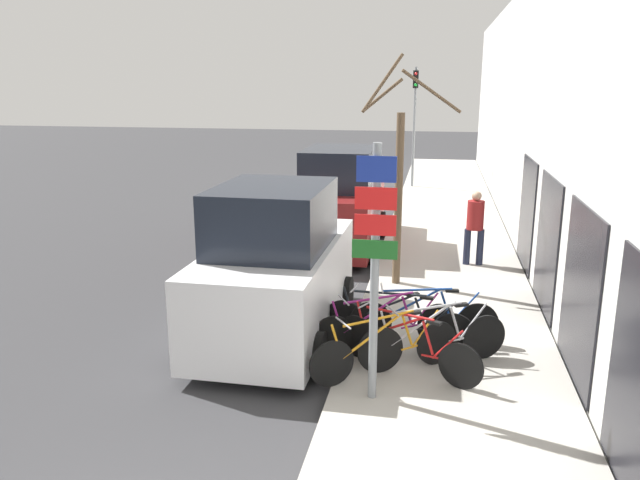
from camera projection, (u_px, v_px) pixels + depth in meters
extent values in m
plane|color=#333335|center=(340.00, 254.00, 15.35)|extent=(80.00, 80.00, 0.00)
cube|color=#ADA89E|center=(446.00, 230.00, 17.53)|extent=(3.20, 32.00, 0.15)
cube|color=silver|center=(520.00, 115.00, 16.43)|extent=(0.20, 32.00, 6.50)
cube|color=black|center=(580.00, 294.00, 8.39)|extent=(0.03, 2.03, 2.37)
cube|color=black|center=(547.00, 244.00, 10.98)|extent=(0.03, 2.03, 2.37)
cube|color=black|center=(527.00, 213.00, 13.58)|extent=(0.03, 2.03, 2.37)
cylinder|color=gray|center=(375.00, 276.00, 7.68)|extent=(0.11, 0.11, 3.27)
cube|color=navy|center=(376.00, 169.00, 7.29)|extent=(0.47, 0.02, 0.31)
cube|color=red|center=(376.00, 199.00, 7.37)|extent=(0.50, 0.02, 0.27)
cube|color=red|center=(375.00, 225.00, 7.45)|extent=(0.50, 0.02, 0.25)
cube|color=#19591E|center=(375.00, 249.00, 7.53)|extent=(0.55, 0.02, 0.23)
cylinder|color=black|center=(332.00, 364.00, 8.27)|extent=(0.55, 0.40, 0.65)
cylinder|color=black|center=(436.00, 343.00, 8.93)|extent=(0.55, 0.40, 0.65)
cylinder|color=orange|center=(373.00, 335.00, 8.45)|extent=(0.79, 0.56, 0.54)
cylinder|color=orange|center=(379.00, 319.00, 8.42)|extent=(0.91, 0.64, 0.08)
cylinder|color=orange|center=(407.00, 331.00, 8.66)|extent=(0.18, 0.14, 0.47)
cylinder|color=orange|center=(419.00, 345.00, 8.81)|extent=(0.50, 0.36, 0.08)
cylinder|color=orange|center=(425.00, 329.00, 8.78)|extent=(0.38, 0.27, 0.52)
cylinder|color=orange|center=(337.00, 343.00, 8.24)|extent=(0.18, 0.14, 0.56)
cube|color=black|center=(413.00, 313.00, 8.64)|extent=(0.21, 0.18, 0.04)
cylinder|color=#99999E|center=(343.00, 323.00, 8.20)|extent=(0.27, 0.38, 0.02)
cylinder|color=black|center=(357.00, 336.00, 9.18)|extent=(0.59, 0.32, 0.64)
cylinder|color=black|center=(461.00, 366.00, 8.22)|extent=(0.59, 0.32, 0.64)
cylinder|color=red|center=(394.00, 327.00, 8.75)|extent=(0.84, 0.44, 0.53)
cylinder|color=red|center=(399.00, 313.00, 8.64)|extent=(0.98, 0.51, 0.08)
cylinder|color=red|center=(428.00, 338.00, 8.44)|extent=(0.19, 0.12, 0.46)
cylinder|color=red|center=(441.00, 359.00, 8.38)|extent=(0.53, 0.28, 0.08)
cylinder|color=red|center=(447.00, 345.00, 8.28)|extent=(0.40, 0.22, 0.51)
cylinder|color=red|center=(362.00, 320.00, 9.06)|extent=(0.19, 0.12, 0.55)
cube|color=black|center=(434.00, 322.00, 8.33)|extent=(0.21, 0.16, 0.04)
cylinder|color=#99999E|center=(367.00, 304.00, 8.95)|extent=(0.22, 0.40, 0.02)
cylinder|color=black|center=(380.00, 350.00, 8.67)|extent=(0.62, 0.33, 0.67)
cylinder|color=black|center=(484.00, 337.00, 9.11)|extent=(0.62, 0.33, 0.67)
cylinder|color=#B7B7BC|center=(421.00, 324.00, 8.76)|extent=(0.83, 0.44, 0.55)
cylinder|color=#B7B7BC|center=(427.00, 308.00, 8.72)|extent=(0.96, 0.51, 0.09)
cylinder|color=#B7B7BC|center=(455.00, 322.00, 8.91)|extent=(0.19, 0.12, 0.48)
cylinder|color=#B7B7BC|center=(467.00, 338.00, 9.03)|extent=(0.52, 0.28, 0.08)
cylinder|color=#B7B7BC|center=(473.00, 322.00, 8.99)|extent=(0.40, 0.22, 0.54)
cylinder|color=#B7B7BC|center=(386.00, 330.00, 8.62)|extent=(0.19, 0.12, 0.58)
cube|color=black|center=(461.00, 305.00, 8.87)|extent=(0.21, 0.16, 0.04)
cylinder|color=#99999E|center=(392.00, 310.00, 8.57)|extent=(0.22, 0.40, 0.02)
cylinder|color=black|center=(332.00, 337.00, 9.14)|extent=(0.59, 0.34, 0.65)
cylinder|color=black|center=(436.00, 324.00, 9.64)|extent=(0.59, 0.34, 0.65)
cylinder|color=#8C1E72|center=(373.00, 313.00, 9.25)|extent=(0.86, 0.48, 0.54)
cylinder|color=#8C1E72|center=(379.00, 298.00, 9.22)|extent=(0.99, 0.56, 0.08)
cylinder|color=#8C1E72|center=(407.00, 310.00, 9.42)|extent=(0.20, 0.13, 0.47)
cylinder|color=#8C1E72|center=(419.00, 324.00, 9.55)|extent=(0.54, 0.31, 0.08)
cylinder|color=#8C1E72|center=(425.00, 310.00, 9.52)|extent=(0.41, 0.24, 0.52)
cylinder|color=#8C1E72|center=(338.00, 319.00, 9.10)|extent=(0.19, 0.12, 0.56)
cube|color=black|center=(413.00, 294.00, 9.39)|extent=(0.21, 0.17, 0.04)
cylinder|color=#99999E|center=(344.00, 300.00, 9.05)|extent=(0.23, 0.40, 0.02)
cylinder|color=black|center=(344.00, 320.00, 9.82)|extent=(0.64, 0.13, 0.64)
cylinder|color=black|center=(454.00, 334.00, 9.26)|extent=(0.64, 0.13, 0.64)
cylinder|color=black|center=(384.00, 307.00, 9.54)|extent=(0.96, 0.18, 0.53)
cylinder|color=black|center=(390.00, 293.00, 9.45)|extent=(1.11, 0.20, 0.08)
cylinder|color=black|center=(420.00, 313.00, 9.36)|extent=(0.21, 0.07, 0.46)
cylinder|color=black|center=(434.00, 330.00, 9.36)|extent=(0.60, 0.12, 0.08)
cylinder|color=black|center=(440.00, 316.00, 9.27)|extent=(0.45, 0.10, 0.52)
cylinder|color=black|center=(349.00, 304.00, 9.72)|extent=(0.21, 0.06, 0.56)
cube|color=black|center=(427.00, 298.00, 9.27)|extent=(0.21, 0.11, 0.04)
cylinder|color=#99999E|center=(355.00, 288.00, 9.63)|extent=(0.09, 0.44, 0.02)
cylinder|color=black|center=(371.00, 322.00, 9.69)|extent=(0.66, 0.13, 0.66)
cylinder|color=black|center=(477.00, 324.00, 9.63)|extent=(0.66, 0.13, 0.66)
cylinder|color=#1E4799|center=(411.00, 304.00, 9.59)|extent=(0.92, 0.17, 0.54)
cylinder|color=#1E4799|center=(417.00, 290.00, 9.53)|extent=(1.07, 0.19, 0.09)
cylinder|color=#1E4799|center=(446.00, 306.00, 9.58)|extent=(0.20, 0.06, 0.48)
cylinder|color=#1E4799|center=(458.00, 322.00, 9.63)|extent=(0.58, 0.11, 0.08)
cylinder|color=#1E4799|center=(465.00, 308.00, 9.57)|extent=(0.43, 0.09, 0.53)
cylinder|color=#1E4799|center=(376.00, 305.00, 9.62)|extent=(0.20, 0.06, 0.57)
cube|color=black|center=(452.00, 291.00, 9.51)|extent=(0.21, 0.11, 0.04)
cylinder|color=#99999E|center=(382.00, 288.00, 9.55)|extent=(0.09, 0.44, 0.02)
cube|color=silver|center=(277.00, 285.00, 10.20)|extent=(1.91, 4.28, 1.38)
cube|color=black|center=(273.00, 217.00, 9.75)|extent=(1.70, 2.23, 0.99)
cylinder|color=black|center=(248.00, 288.00, 11.77)|extent=(0.23, 0.66, 0.66)
cylinder|color=black|center=(345.00, 294.00, 11.42)|extent=(0.23, 0.66, 0.66)
cylinder|color=black|center=(193.00, 344.00, 9.26)|extent=(0.23, 0.66, 0.66)
cylinder|color=black|center=(316.00, 354.00, 8.91)|extent=(0.23, 0.66, 0.66)
cube|color=maroon|center=(341.00, 214.00, 15.72)|extent=(1.87, 4.58, 1.39)
cube|color=black|center=(340.00, 168.00, 15.25)|extent=(1.66, 2.39, 0.96)
cylinder|color=black|center=(315.00, 221.00, 17.36)|extent=(0.23, 0.68, 0.68)
cylinder|color=black|center=(381.00, 224.00, 17.05)|extent=(0.23, 0.68, 0.68)
cylinder|color=black|center=(293.00, 247.00, 14.66)|extent=(0.23, 0.68, 0.68)
cylinder|color=black|center=(371.00, 250.00, 14.35)|extent=(0.23, 0.68, 0.68)
cylinder|color=#1E2338|center=(467.00, 247.00, 13.86)|extent=(0.15, 0.15, 0.80)
cylinder|color=#1E2338|center=(480.00, 247.00, 13.82)|extent=(0.15, 0.15, 0.80)
cylinder|color=maroon|center=(475.00, 215.00, 13.66)|extent=(0.37, 0.37, 0.64)
sphere|color=tan|center=(477.00, 196.00, 13.55)|extent=(0.22, 0.22, 0.22)
cylinder|color=brown|center=(398.00, 200.00, 12.24)|extent=(0.16, 0.16, 3.39)
cylinder|color=brown|center=(432.00, 91.00, 11.82)|extent=(1.17, 0.47, 0.83)
cylinder|color=brown|center=(382.00, 96.00, 11.98)|extent=(0.83, 0.41, 0.67)
cylinder|color=brown|center=(382.00, 83.00, 11.74)|extent=(0.79, 0.10, 1.11)
cylinder|color=gray|center=(414.00, 128.00, 23.82)|extent=(0.10, 0.10, 4.50)
cube|color=black|center=(416.00, 79.00, 23.28)|extent=(0.20, 0.16, 0.64)
sphere|color=red|center=(416.00, 74.00, 23.15)|extent=(0.11, 0.11, 0.11)
sphere|color=orange|center=(416.00, 79.00, 23.20)|extent=(0.11, 0.11, 0.11)
sphere|color=green|center=(415.00, 85.00, 23.24)|extent=(0.11, 0.11, 0.11)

